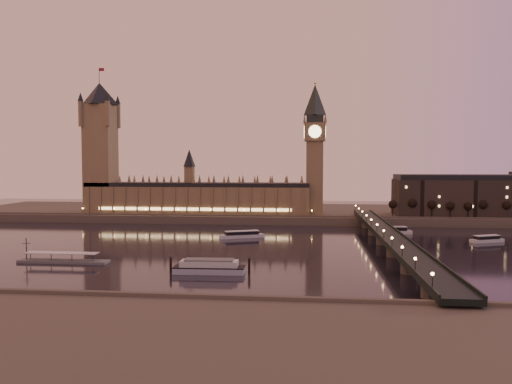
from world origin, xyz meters
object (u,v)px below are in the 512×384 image
(cruise_boat_b, at_px, (391,230))
(moored_barge, at_px, (209,267))
(pontoon_pier, at_px, (63,260))
(cruise_boat_a, at_px, (242,235))

(cruise_boat_b, bearing_deg, moored_barge, -131.06)
(cruise_boat_b, height_order, moored_barge, moored_barge)
(moored_barge, bearing_deg, pontoon_pier, 166.52)
(cruise_boat_b, bearing_deg, cruise_boat_a, -167.83)
(cruise_boat_a, relative_size, cruise_boat_b, 1.05)
(cruise_boat_b, xyz_separation_m, moored_barge, (-96.93, -128.97, 0.55))
(cruise_boat_a, bearing_deg, pontoon_pier, -152.95)
(pontoon_pier, bearing_deg, moored_barge, -11.43)
(cruise_boat_a, distance_m, cruise_boat_b, 100.16)
(cruise_boat_a, relative_size, pontoon_pier, 0.66)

